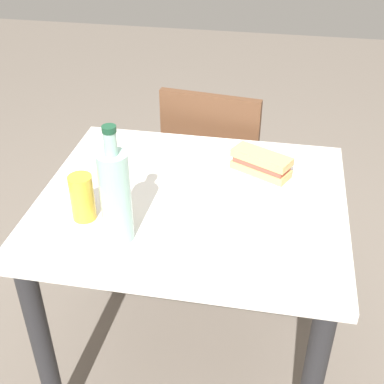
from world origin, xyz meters
name	(u,v)px	position (x,y,z in m)	size (l,w,h in m)	color
ground_plane	(192,356)	(0.00, 0.00, 0.00)	(8.00, 8.00, 0.00)	#6B6056
dining_table	(192,233)	(0.00, 0.00, 0.59)	(0.90, 0.77, 0.72)	silver
chair_far	(215,167)	(-0.01, 0.58, 0.48)	(0.45, 0.45, 0.84)	brown
plate_near	(260,174)	(0.19, 0.15, 0.73)	(0.24, 0.24, 0.01)	white
baguette_sandwich_near	(261,163)	(0.19, 0.15, 0.77)	(0.20, 0.15, 0.07)	tan
knife_near	(266,164)	(0.20, 0.21, 0.74)	(0.17, 0.07, 0.01)	silver
water_bottle	(116,195)	(-0.16, -0.22, 0.86)	(0.08, 0.08, 0.33)	#99C6B7
beer_glass	(82,198)	(-0.28, -0.15, 0.79)	(0.07, 0.07, 0.13)	gold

